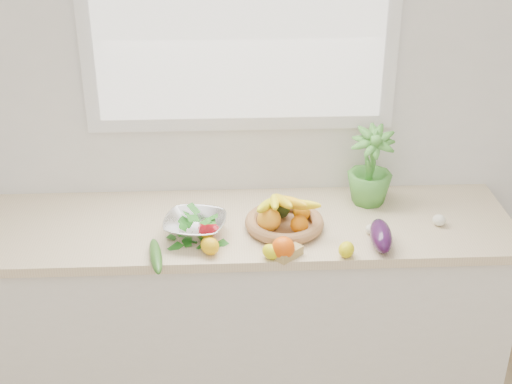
{
  "coord_description": "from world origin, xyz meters",
  "views": [
    {
      "loc": [
        -0.07,
        -0.61,
        2.37
      ],
      "look_at": [
        0.05,
        1.93,
        1.05
      ],
      "focal_mm": 50.0,
      "sensor_mm": 36.0,
      "label": 1
    }
  ],
  "objects_px": {
    "cucumber": "(156,256)",
    "potted_herb": "(370,166)",
    "fruit_basket": "(284,218)",
    "colander_with_spinach": "(195,222)",
    "apple": "(208,229)",
    "eggplant": "(381,236)"
  },
  "relations": [
    {
      "from": "colander_with_spinach",
      "to": "potted_herb",
      "type": "bearing_deg",
      "value": 19.05
    },
    {
      "from": "fruit_basket",
      "to": "colander_with_spinach",
      "type": "distance_m",
      "value": 0.36
    },
    {
      "from": "cucumber",
      "to": "potted_herb",
      "type": "distance_m",
      "value": 1.0
    },
    {
      "from": "cucumber",
      "to": "fruit_basket",
      "type": "height_order",
      "value": "fruit_basket"
    },
    {
      "from": "apple",
      "to": "eggplant",
      "type": "height_order",
      "value": "eggplant"
    },
    {
      "from": "apple",
      "to": "eggplant",
      "type": "relative_size",
      "value": 0.35
    },
    {
      "from": "colander_with_spinach",
      "to": "apple",
      "type": "bearing_deg",
      "value": -10.17
    },
    {
      "from": "apple",
      "to": "potted_herb",
      "type": "height_order",
      "value": "potted_herb"
    },
    {
      "from": "potted_herb",
      "to": "fruit_basket",
      "type": "relative_size",
      "value": 0.87
    },
    {
      "from": "fruit_basket",
      "to": "colander_with_spinach",
      "type": "xyz_separation_m",
      "value": [
        -0.36,
        -0.04,
        0.02
      ]
    },
    {
      "from": "cucumber",
      "to": "colander_with_spinach",
      "type": "height_order",
      "value": "colander_with_spinach"
    },
    {
      "from": "apple",
      "to": "fruit_basket",
      "type": "xyz_separation_m",
      "value": [
        0.31,
        0.05,
        0.01
      ]
    },
    {
      "from": "potted_herb",
      "to": "apple",
      "type": "bearing_deg",
      "value": -159.05
    },
    {
      "from": "eggplant",
      "to": "cucumber",
      "type": "bearing_deg",
      "value": -175.27
    },
    {
      "from": "cucumber",
      "to": "potted_herb",
      "type": "height_order",
      "value": "potted_herb"
    },
    {
      "from": "apple",
      "to": "potted_herb",
      "type": "relative_size",
      "value": 0.23
    },
    {
      "from": "cucumber",
      "to": "fruit_basket",
      "type": "distance_m",
      "value": 0.55
    },
    {
      "from": "fruit_basket",
      "to": "eggplant",
      "type": "bearing_deg",
      "value": -21.97
    },
    {
      "from": "eggplant",
      "to": "cucumber",
      "type": "distance_m",
      "value": 0.87
    },
    {
      "from": "cucumber",
      "to": "potted_herb",
      "type": "relative_size",
      "value": 0.72
    },
    {
      "from": "apple",
      "to": "potted_herb",
      "type": "xyz_separation_m",
      "value": [
        0.69,
        0.27,
        0.13
      ]
    },
    {
      "from": "eggplant",
      "to": "fruit_basket",
      "type": "relative_size",
      "value": 0.56
    }
  ]
}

